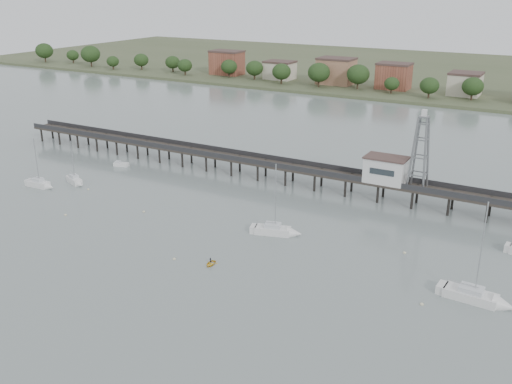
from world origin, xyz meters
The scene contains 13 objects.
ground_plane centered at (0.00, 0.00, 0.00)m, with size 500.00×500.00×0.00m, color slate.
pier centered at (0.00, 60.00, 3.79)m, with size 150.00×5.00×5.50m.
pier_building centered at (25.00, 60.00, 6.67)m, with size 8.40×5.40×5.30m.
lattice_tower centered at (31.50, 60.00, 11.10)m, with size 3.20×3.20×15.50m.
sailboat_a centered at (-42.25, 31.08, 0.65)m, with size 6.96×2.36×11.48m.
sailboat_d centered at (49.40, 27.85, 0.63)m, with size 9.82×3.47×15.81m.
sailboat_c centered at (14.30, 34.52, 0.64)m, with size 8.70×4.71×13.78m.
sailboat_b centered at (-37.32, 36.26, 0.66)m, with size 6.30×3.80×10.23m.
white_tender centered at (-37.87, 51.33, 0.43)m, with size 3.87×2.36×1.41m.
yellow_dinghy centered at (9.94, 18.89, 0.00)m, with size 1.72×0.50×2.40m, color yellow.
dinghy_occupant centered at (9.94, 18.89, 0.00)m, with size 0.36×0.98×0.23m, color black.
mooring_buoys centered at (1.63, 27.82, 0.08)m, with size 75.12×21.04×0.39m.
far_shore centered at (0.36, 239.58, 0.95)m, with size 500.00×170.00×10.40m.
Camera 1 is at (55.80, -47.87, 41.87)m, focal length 40.00 mm.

